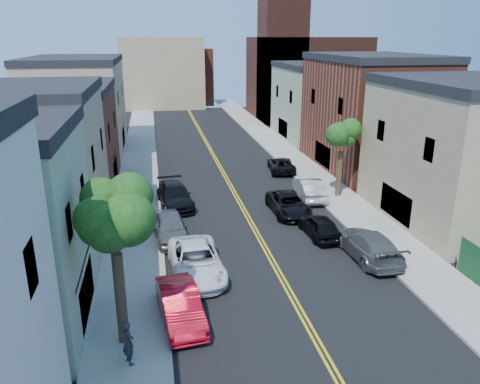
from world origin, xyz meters
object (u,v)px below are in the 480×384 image
dark_car_right_far (281,165)px  black_suv_lane (288,204)px  grey_car_left (171,227)px  silver_car_right (309,189)px  black_car_right (319,226)px  red_sedan (180,305)px  grey_car_right (368,245)px  black_car_left (175,196)px  pedestrian_left (128,342)px  white_pickup (196,261)px

dark_car_right_far → black_suv_lane: black_suv_lane is taller
grey_car_left → silver_car_right: size_ratio=0.98×
silver_car_right → black_car_right: bearing=81.1°
dark_car_right_far → grey_car_left: bearing=58.5°
red_sedan → grey_car_right: 11.81m
dark_car_right_far → black_car_left: bearing=43.4°
silver_car_right → black_suv_lane: size_ratio=0.96×
grey_car_right → black_car_right: grey_car_right is taller
black_car_left → black_car_right: (8.71, -7.35, -0.09)m
grey_car_left → pedestrian_left: 11.85m
white_pickup → pedestrian_left: pedestrian_left is taller
red_sedan → grey_car_left: bearing=83.4°
dark_car_right_far → pedestrian_left: 28.52m
pedestrian_left → red_sedan: bearing=-61.8°
black_car_left → black_suv_lane: black_car_left is taller
grey_car_left → black_car_right: 9.38m
silver_car_right → red_sedan: bearing=57.9°
black_car_left → silver_car_right: 10.42m
grey_car_right → silver_car_right: (0.00, 10.48, 0.02)m
white_pickup → black_car_right: white_pickup is taller
black_car_right → dark_car_right_far: size_ratio=0.88×
grey_car_right → silver_car_right: 10.48m
red_sedan → black_suv_lane: size_ratio=0.92×
dark_car_right_far → red_sedan: bearing=71.4°
black_car_right → dark_car_right_far: bearing=-99.1°
red_sedan → black_car_left: size_ratio=0.84×
black_car_right → dark_car_right_far: (1.63, 14.94, -0.05)m
black_car_right → grey_car_right: bearing=113.8°
grey_car_left → dark_car_right_far: grey_car_left is taller
black_car_right → dark_car_right_far: 15.02m
silver_car_right → dark_car_right_far: (-0.07, 7.84, -0.15)m
grey_car_right → black_suv_lane: 8.04m
black_car_left → black_suv_lane: (7.91, -3.10, -0.10)m
black_car_left → grey_car_left: bearing=-101.2°
black_car_right → white_pickup: bearing=21.0°
black_car_left → black_suv_lane: size_ratio=1.09×
silver_car_right → black_car_left: bearing=3.2°
grey_car_left → pedestrian_left: bearing=-104.9°
silver_car_right → dark_car_right_far: silver_car_right is taller
grey_car_left → grey_car_right: bearing=-27.4°
white_pickup → grey_car_left: grey_car_left is taller
black_suv_lane → grey_car_left: bearing=-160.8°
grey_car_left → black_suv_lane: (8.50, 3.01, -0.11)m
grey_car_right → black_car_right: size_ratio=1.30×
black_car_right → pedestrian_left: 15.46m
grey_car_left → black_car_right: (9.30, -1.24, -0.11)m
white_pickup → black_car_left: black_car_left is taller
grey_car_right → silver_car_right: size_ratio=1.11×
black_suv_lane → pedestrian_left: size_ratio=2.81×
black_car_left → pedestrian_left: size_ratio=3.06×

